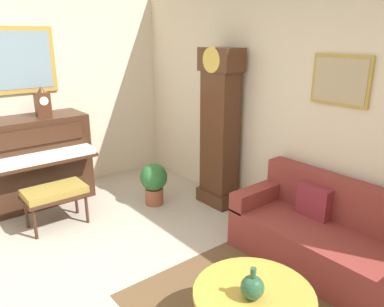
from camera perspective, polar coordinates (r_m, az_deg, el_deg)
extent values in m
cube|color=#B2A899|center=(3.62, -14.90, -20.73)|extent=(6.40, 6.00, 0.10)
cube|color=#B28E3D|center=(5.36, -25.92, 12.63)|extent=(0.03, 1.10, 0.84)
cube|color=#7A93A3|center=(5.35, -25.88, 12.63)|extent=(0.01, 0.98, 0.72)
cube|color=beige|center=(4.41, 13.23, 7.25)|extent=(5.30, 0.10, 2.80)
cube|color=#B28E3D|center=(3.89, 21.76, 10.34)|extent=(0.60, 0.03, 0.48)
cube|color=tan|center=(3.88, 21.64, 10.33)|extent=(0.54, 0.01, 0.42)
cube|color=#3D2316|center=(5.32, -23.37, -1.11)|extent=(0.60, 1.44, 1.16)
cube|color=#3D2316|center=(4.89, -22.10, -1.31)|extent=(0.28, 1.38, 0.04)
cube|color=white|center=(4.88, -22.18, -0.64)|extent=(0.26, 1.32, 0.08)
cube|color=#3D2316|center=(4.91, -22.89, 2.34)|extent=(0.03, 1.20, 0.20)
cube|color=#3D2316|center=(4.64, -20.19, -6.08)|extent=(0.42, 0.70, 0.04)
cube|color=olive|center=(4.62, -20.27, -5.40)|extent=(0.40, 0.68, 0.08)
cylinder|color=#3D2316|center=(4.51, -22.86, -9.92)|extent=(0.04, 0.04, 0.36)
cylinder|color=#3D2316|center=(4.67, -15.78, -8.15)|extent=(0.04, 0.04, 0.36)
cylinder|color=#3D2316|center=(4.79, -23.97, -8.41)|extent=(0.04, 0.04, 0.36)
cylinder|color=#3D2316|center=(4.95, -17.27, -6.81)|extent=(0.04, 0.04, 0.36)
cube|color=#4C2B19|center=(5.07, 3.99, -6.51)|extent=(0.52, 0.34, 0.18)
cube|color=#4C2B19|center=(4.79, 4.19, 2.24)|extent=(0.44, 0.28, 1.78)
cube|color=#4C2B19|center=(4.63, 4.47, 14.13)|extent=(0.52, 0.32, 0.28)
cylinder|color=gold|center=(4.52, 2.99, 14.08)|extent=(0.30, 0.02, 0.30)
cylinder|color=gold|center=(4.74, 3.76, 2.84)|extent=(0.03, 0.03, 0.70)
cube|color=maroon|center=(3.86, 20.15, -13.93)|extent=(1.90, 0.80, 0.42)
cube|color=maroon|center=(3.92, 23.12, -7.08)|extent=(1.90, 0.20, 0.44)
cube|color=maroon|center=(4.16, 10.49, -6.19)|extent=(0.18, 0.80, 0.20)
cube|color=maroon|center=(3.94, 18.10, -7.00)|extent=(0.34, 0.12, 0.32)
cylinder|color=gold|center=(2.90, 9.42, -20.46)|extent=(0.88, 0.88, 0.04)
torus|color=#4C2B19|center=(2.90, 9.42, -20.46)|extent=(0.88, 0.88, 0.04)
cylinder|color=#4C2B19|center=(3.25, 13.79, -20.52)|extent=(0.04, 0.04, 0.37)
cylinder|color=#4C2B19|center=(3.22, 4.16, -20.40)|extent=(0.04, 0.04, 0.37)
cube|color=#4C2B19|center=(5.19, -21.84, 7.00)|extent=(0.12, 0.18, 0.30)
cylinder|color=white|center=(5.12, -21.69, 7.46)|extent=(0.01, 0.11, 0.11)
cone|color=#4C2B19|center=(5.16, -22.08, 9.07)|extent=(0.10, 0.10, 0.08)
cylinder|color=#234C33|center=(2.83, 9.13, -20.82)|extent=(0.09, 0.09, 0.01)
sphere|color=#285638|center=(2.78, 9.21, -19.55)|extent=(0.17, 0.17, 0.17)
cylinder|color=#285638|center=(2.72, 9.33, -17.62)|extent=(0.04, 0.04, 0.08)
cylinder|color=#935138|center=(5.03, -5.78, -6.48)|extent=(0.24, 0.24, 0.22)
sphere|color=#2D6B33|center=(4.93, -5.87, -3.61)|extent=(0.36, 0.36, 0.36)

